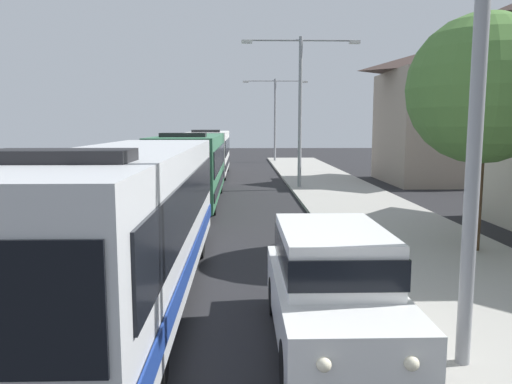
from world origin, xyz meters
TOP-DOWN VIEW (x-y plane):
  - bus_lead at (-1.30, 13.05)m, footprint 2.58×11.79m
  - bus_second_in_line at (-1.30, 26.00)m, footprint 2.58×10.86m
  - bus_middle at (-1.30, 38.33)m, footprint 2.58×10.74m
  - white_suv at (2.40, 10.88)m, footprint 1.86×4.55m
  - streetlamp_near at (4.10, 9.88)m, footprint 5.63×0.28m
  - streetlamp_mid at (4.10, 30.38)m, footprint 6.27×0.28m
  - streetlamp_far at (4.10, 50.88)m, footprint 6.06×0.28m
  - roadside_tree at (7.25, 16.35)m, footprint 3.90×3.90m
  - house_distant_gabled at (13.89, 33.68)m, footprint 8.57×7.36m

SIDE VIEW (x-z plane):
  - white_suv at x=2.40m, z-range 0.08..1.98m
  - bus_middle at x=-1.30m, z-range 0.08..3.29m
  - bus_second_in_line at x=-1.30m, z-range 0.08..3.29m
  - bus_lead at x=-1.30m, z-range 0.09..3.30m
  - house_distant_gabled at x=13.89m, z-range 0.07..8.48m
  - roadside_tree at x=7.25m, z-range 1.31..7.55m
  - streetlamp_far at x=4.10m, z-range 1.07..8.70m
  - streetlamp_near at x=4.10m, z-range 1.05..8.87m
  - streetlamp_mid at x=4.10m, z-range 1.09..9.08m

